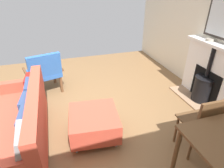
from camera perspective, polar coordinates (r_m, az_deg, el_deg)
ground_plane at (r=3.27m, az=-13.21°, el=-10.21°), size 5.50×5.65×0.01m
wall_left at (r=3.85m, az=30.51°, el=14.90°), size 0.12×5.65×2.68m
fireplace at (r=3.82m, az=27.73°, el=1.62°), size 0.51×1.33×1.10m
mantel_bowl_near at (r=3.76m, az=27.82°, el=11.94°), size 0.14×0.14×0.04m
sofa at (r=2.77m, az=-27.19°, el=-11.45°), size 0.85×1.75×0.83m
ottoman at (r=2.75m, az=-5.57°, el=-11.63°), size 0.75×0.77×0.39m
armchair_accent at (r=3.88m, az=-20.07°, el=3.77°), size 0.80×0.72×0.87m
dining_chair_near_fireplace at (r=2.56m, az=26.12°, el=-10.33°), size 0.41×0.41×0.87m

